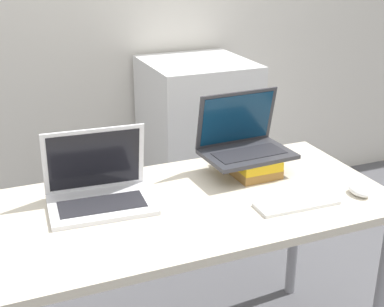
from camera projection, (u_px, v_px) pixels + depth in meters
The scene contains 7 objects.
desk at pixel (186, 224), 1.91m from camera, with size 1.46×0.71×0.76m.
laptop_left at pixel (99, 189), 1.85m from camera, with size 0.37×0.28×0.26m.
book_stack at pixel (250, 163), 2.11m from camera, with size 0.18×0.25×0.07m.
laptop_on_books at pixel (244, 142), 2.09m from camera, with size 0.35×0.25×0.24m.
wireless_keyboard at pixel (297, 203), 1.85m from camera, with size 0.30×0.11×0.01m.
mouse at pixel (359, 191), 1.92m from camera, with size 0.06×0.10×0.03m.
mini_fridge at pixel (197, 145), 3.15m from camera, with size 0.57×0.61×1.00m.
Camera 1 is at (-0.63, -1.20, 1.62)m, focal length 50.00 mm.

